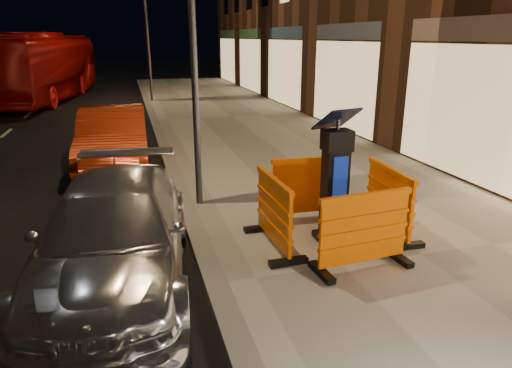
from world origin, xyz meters
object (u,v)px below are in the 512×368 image
object	(u,v)px
barrier_bldgside	(389,201)
bus_doubledecker	(46,100)
parking_kiosk	(335,180)
car_silver	(119,280)
barrier_front	(364,231)
barrier_kerbside	(274,213)
car_red	(117,167)
barrier_back	(310,188)

from	to	relation	value
barrier_bldgside	bus_doubledecker	world-z (taller)	bus_doubledecker
parking_kiosk	car_silver	size ratio (longest dim) A/B	0.42
barrier_front	barrier_kerbside	size ratio (longest dim) A/B	1.00
barrier_front	barrier_bldgside	world-z (taller)	same
barrier_front	bus_doubledecker	size ratio (longest dim) A/B	0.11
barrier_kerbside	car_red	bearing A→B (deg)	20.25
barrier_kerbside	barrier_front	bearing A→B (deg)	-137.06
barrier_kerbside	bus_doubledecker	bearing A→B (deg)	14.78
barrier_back	car_red	bearing A→B (deg)	127.61
parking_kiosk	barrier_kerbside	bearing A→B (deg)	179.94
car_silver	car_red	bearing A→B (deg)	96.91
barrier_bldgside	car_red	xyz separation A→B (m)	(-4.24, 5.71, -0.69)
parking_kiosk	car_red	distance (m)	6.69
barrier_front	barrier_back	xyz separation A→B (m)	(0.00, 1.90, 0.00)
barrier_kerbside	car_silver	bearing A→B (deg)	91.34
barrier_front	car_silver	world-z (taller)	barrier_front
car_red	barrier_bldgside	bearing A→B (deg)	-52.18
barrier_front	car_red	world-z (taller)	barrier_front
barrier_back	car_red	distance (m)	5.83
car_red	barrier_front	bearing A→B (deg)	-62.48
barrier_back	car_silver	size ratio (longest dim) A/B	0.30
parking_kiosk	barrier_back	bearing A→B (deg)	89.94
barrier_back	barrier_bldgside	world-z (taller)	same
barrier_back	bus_doubledecker	distance (m)	20.13
barrier_front	parking_kiosk	bearing A→B (deg)	84.94
car_red	bus_doubledecker	bearing A→B (deg)	105.74
parking_kiosk	car_silver	xyz separation A→B (m)	(-3.20, -0.13, -1.11)
barrier_back	car_silver	xyz separation A→B (m)	(-3.20, -1.08, -0.69)
barrier_front	car_red	distance (m)	7.46
parking_kiosk	barrier_bldgside	bearing A→B (deg)	-0.06
barrier_bldgside	car_red	distance (m)	7.15
bus_doubledecker	barrier_back	bearing A→B (deg)	-61.15
bus_doubledecker	car_silver	bearing A→B (deg)	-70.71
car_silver	car_red	distance (m)	5.85
barrier_front	car_silver	distance (m)	3.37
barrier_front	barrier_kerbside	xyz separation A→B (m)	(-0.95, 0.95, 0.00)
barrier_front	car_silver	xyz separation A→B (m)	(-3.20, 0.82, -0.69)
barrier_back	barrier_kerbside	bearing A→B (deg)	-132.06
barrier_kerbside	car_silver	distance (m)	2.35
barrier_kerbside	barrier_bldgside	distance (m)	1.90
parking_kiosk	barrier_back	xyz separation A→B (m)	(0.00, 0.95, -0.42)
barrier_kerbside	car_silver	size ratio (longest dim) A/B	0.30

